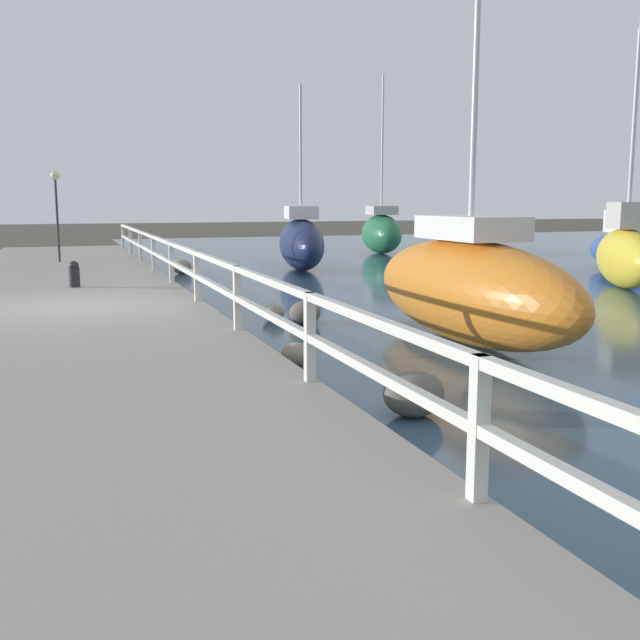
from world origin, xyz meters
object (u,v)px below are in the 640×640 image
object	(u,v)px
dock_lamp	(56,193)
sailboat_yellow	(626,253)
sailboat_navy	(301,242)
mooring_bollard	(74,274)
sailboat_green	(381,232)
sailboat_blue	(627,247)
sailboat_orange	(469,287)

from	to	relation	value
dock_lamp	sailboat_yellow	xyz separation A→B (m)	(13.36, -8.57, -1.52)
sailboat_yellow	sailboat_navy	xyz separation A→B (m)	(-6.16, 7.32, 0.00)
mooring_bollard	sailboat_navy	size ratio (longest dim) A/B	0.10
dock_lamp	sailboat_yellow	size ratio (longest dim) A/B	0.43
sailboat_green	sailboat_navy	bearing A→B (deg)	-122.46
sailboat_blue	dock_lamp	bearing A→B (deg)	173.51
dock_lamp	sailboat_green	distance (m)	13.45
sailboat_yellow	mooring_bollard	bearing A→B (deg)	-162.46
sailboat_yellow	sailboat_orange	distance (m)	9.06
sailboat_orange	sailboat_yellow	bearing A→B (deg)	34.17
sailboat_green	sailboat_blue	bearing A→B (deg)	-57.63
sailboat_blue	sailboat_yellow	world-z (taller)	sailboat_blue
sailboat_navy	sailboat_orange	bearing A→B (deg)	-84.78
sailboat_navy	mooring_bollard	bearing A→B (deg)	-128.80
sailboat_blue	sailboat_green	distance (m)	10.43
mooring_bollard	sailboat_orange	xyz separation A→B (m)	(5.62, -6.64, 0.23)
dock_lamp	sailboat_blue	size ratio (longest dim) A/B	0.35
sailboat_blue	sailboat_green	world-z (taller)	sailboat_blue
sailboat_yellow	dock_lamp	bearing A→B (deg)	171.44
sailboat_green	sailboat_yellow	world-z (taller)	sailboat_green
sailboat_navy	sailboat_orange	xyz separation A→B (m)	(-1.30, -12.45, -0.01)
sailboat_yellow	sailboat_navy	distance (m)	9.57
mooring_bollard	sailboat_yellow	xyz separation A→B (m)	(13.08, -1.51, 0.23)
sailboat_navy	sailboat_yellow	bearing A→B (deg)	-38.73
sailboat_yellow	sailboat_orange	world-z (taller)	sailboat_orange
dock_lamp	sailboat_blue	world-z (taller)	sailboat_blue
sailboat_blue	mooring_bollard	bearing A→B (deg)	-162.44
dock_lamp	sailboat_navy	xyz separation A→B (m)	(7.20, -1.25, -1.52)
sailboat_green	dock_lamp	bearing A→B (deg)	-149.91
sailboat_blue	sailboat_orange	bearing A→B (deg)	-130.38
mooring_bollard	dock_lamp	distance (m)	7.28
dock_lamp	sailboat_orange	world-z (taller)	sailboat_orange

